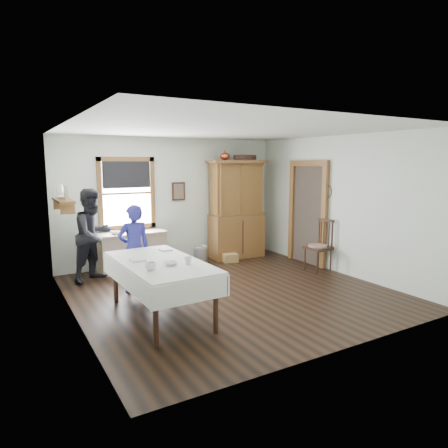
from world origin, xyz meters
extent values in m
cube|color=black|center=(0.00, 0.00, 0.01)|extent=(5.00, 5.00, 0.01)
cube|color=silver|center=(0.00, 0.00, 2.70)|extent=(5.00, 5.00, 0.01)
cube|color=silver|center=(0.00, 2.50, 1.35)|extent=(5.00, 0.01, 2.70)
cube|color=silver|center=(0.00, -2.50, 1.35)|extent=(5.00, 0.01, 2.70)
cube|color=silver|center=(-2.50, 0.00, 1.35)|extent=(0.01, 5.00, 2.70)
cube|color=silver|center=(2.50, 0.00, 1.35)|extent=(0.01, 5.00, 2.70)
cube|color=white|center=(-1.00, 2.48, 1.55)|extent=(1.00, 0.02, 1.30)
cube|color=brown|center=(-1.00, 2.46, 2.25)|extent=(1.18, 0.06, 0.09)
cube|color=brown|center=(-1.00, 2.46, 0.85)|extent=(1.18, 0.06, 0.09)
cube|color=brown|center=(-1.54, 2.46, 1.55)|extent=(0.09, 0.06, 1.48)
cube|color=brown|center=(-0.46, 2.46, 1.55)|extent=(0.09, 0.06, 1.48)
cube|color=black|center=(-1.00, 2.44, 1.93)|extent=(0.98, 0.03, 0.54)
cube|color=#3F362D|center=(2.47, 0.85, 1.05)|extent=(0.03, 0.90, 2.10)
cube|color=brown|center=(2.44, 0.34, 1.05)|extent=(0.08, 0.12, 2.10)
cube|color=brown|center=(2.44, 1.36, 1.05)|extent=(0.08, 0.12, 2.10)
cube|color=brown|center=(2.44, 0.85, 2.16)|extent=(0.08, 1.14, 0.12)
cube|color=brown|center=(-2.37, 1.50, 1.55)|extent=(0.24, 1.00, 0.04)
cube|color=brown|center=(-2.37, 1.10, 1.45)|extent=(0.22, 0.03, 0.18)
cube|color=brown|center=(-2.37, 1.90, 1.45)|extent=(0.22, 0.03, 0.18)
cube|color=tan|center=(-2.37, 1.20, 1.68)|extent=(0.03, 0.22, 0.24)
cylinder|color=silver|center=(-2.37, 1.85, 1.68)|extent=(0.12, 0.12, 0.22)
cube|color=#361E13|center=(0.15, 2.46, 1.55)|extent=(0.30, 0.04, 0.40)
torus|color=black|center=(2.45, 0.30, 1.72)|extent=(0.01, 0.27, 0.27)
cube|color=tan|center=(-1.02, 2.17, 0.39)|extent=(1.38, 0.56, 0.78)
cube|color=brown|center=(1.43, 2.11, 1.11)|extent=(1.35, 0.72, 2.23)
cube|color=silver|center=(-1.42, -0.45, 0.40)|extent=(1.12, 2.05, 0.81)
cube|color=#361E13|center=(2.21, 0.24, 0.53)|extent=(0.52, 0.52, 1.06)
cube|color=#9FA3A8|center=(0.43, 1.97, 0.17)|extent=(0.36, 0.36, 0.33)
cube|color=#A6814B|center=(1.05, 1.74, 0.09)|extent=(0.35, 0.28, 0.18)
imported|color=navy|center=(-1.40, 0.81, 0.69)|extent=(0.50, 0.33, 1.38)
imported|color=black|center=(-1.84, 1.84, 0.79)|extent=(0.97, 0.91, 1.58)
imported|color=silver|center=(-1.70, -0.85, 0.86)|extent=(0.15, 0.15, 0.11)
imported|color=silver|center=(-1.15, -0.81, 0.86)|extent=(0.11, 0.11, 0.10)
imported|color=silver|center=(-1.38, -0.74, 0.84)|extent=(0.25, 0.25, 0.05)
imported|color=brown|center=(-1.04, 2.25, 0.79)|extent=(0.23, 0.26, 0.02)
imported|color=silver|center=(-1.36, 2.11, 0.81)|extent=(0.25, 0.25, 0.06)
imported|color=silver|center=(-2.37, 1.55, 1.60)|extent=(0.22, 0.22, 0.05)
camera|label=1|loc=(-3.38, -5.62, 2.18)|focal=32.00mm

